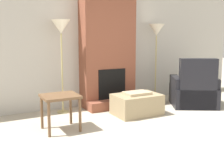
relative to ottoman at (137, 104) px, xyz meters
name	(u,v)px	position (x,y,z in m)	size (l,w,h in m)	color
wall_back	(103,45)	(-0.16, 1.14, 1.10)	(7.48, 0.06, 2.60)	#BCB7AD
fireplace	(108,48)	(-0.16, 0.89, 1.04)	(1.16, 0.65, 2.60)	brown
ottoman	(137,104)	(0.00, 0.00, 0.00)	(0.87, 0.61, 0.44)	#998460
armchair	(194,92)	(1.40, -0.06, 0.11)	(1.19, 1.17, 1.05)	black
side_table	(60,101)	(-1.56, -0.17, 0.28)	(0.57, 0.51, 0.58)	brown
floor_lamp_left	(61,31)	(-1.21, 0.81, 1.39)	(0.36, 0.36, 1.80)	tan
floor_lamp_right	(156,33)	(1.03, 0.81, 1.35)	(0.36, 0.36, 1.76)	tan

